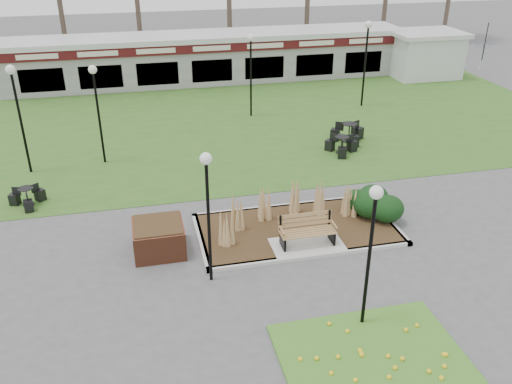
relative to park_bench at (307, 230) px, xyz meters
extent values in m
plane|color=#515154|center=(0.00, -0.25, -0.59)|extent=(100.00, 100.00, 0.00)
cube|color=#2E631F|center=(0.00, 11.75, -0.58)|extent=(34.00, 16.00, 0.02)
cube|color=#3F6C1F|center=(0.00, -4.85, -0.55)|extent=(4.20, 3.00, 0.08)
cube|color=#322414|center=(0.00, 0.95, -0.53)|extent=(6.22, 3.22, 0.12)
cube|color=#B7B7B2|center=(0.00, -0.66, -0.53)|extent=(6.40, 0.18, 0.12)
cube|color=#B7B7B2|center=(0.00, 2.56, -0.53)|extent=(6.40, 0.18, 0.12)
cube|color=#B7B7B2|center=(-3.11, 0.95, -0.53)|extent=(0.18, 3.40, 0.12)
cube|color=#B7B7B2|center=(3.11, 0.95, -0.53)|extent=(0.18, 3.40, 0.12)
cube|color=#B7B7B2|center=(0.00, -0.10, -0.52)|extent=(2.20, 1.20, 0.13)
cone|color=#A57F52|center=(-1.90, 1.35, 0.11)|extent=(0.36, 0.36, 1.15)
cone|color=#A57F52|center=(-0.90, 1.75, 0.11)|extent=(0.36, 0.36, 1.15)
cone|color=#A57F52|center=(0.20, 1.95, 0.11)|extent=(0.36, 0.36, 1.15)
cone|color=#A57F52|center=(1.10, 1.75, 0.11)|extent=(0.36, 0.36, 1.15)
cone|color=#A57F52|center=(1.90, 1.35, 0.11)|extent=(0.36, 0.36, 1.15)
cone|color=#A57F52|center=(-2.40, 0.55, 0.11)|extent=(0.36, 0.36, 1.15)
ellipsoid|color=black|center=(2.60, 1.15, 0.00)|extent=(1.21, 1.10, 0.99)
ellipsoid|color=black|center=(3.00, 0.75, -0.04)|extent=(1.10, 1.00, 0.90)
ellipsoid|color=black|center=(2.90, 1.65, -0.06)|extent=(1.06, 0.96, 0.86)
ellipsoid|color=black|center=(2.30, 1.65, -0.11)|extent=(0.92, 0.84, 0.76)
cube|color=olive|center=(0.00, -0.10, -0.03)|extent=(1.70, 0.57, 0.04)
cube|color=olive|center=(0.00, 0.21, 0.25)|extent=(1.70, 0.13, 0.44)
cube|color=black|center=(-0.78, -0.10, -0.25)|extent=(0.06, 0.55, 0.42)
cube|color=black|center=(0.78, -0.10, -0.25)|extent=(0.06, 0.55, 0.42)
cube|color=black|center=(-0.78, 0.20, 0.22)|extent=(0.06, 0.06, 0.50)
cube|color=black|center=(0.78, 0.20, 0.22)|extent=(0.06, 0.06, 0.50)
cube|color=olive|center=(-0.82, -0.12, 0.15)|extent=(0.05, 0.50, 0.04)
cube|color=olive|center=(0.82, -0.12, 0.15)|extent=(0.05, 0.50, 0.04)
cube|color=brown|center=(-4.40, 0.75, -0.14)|extent=(1.50, 1.50, 0.90)
cube|color=#322414|center=(-4.40, 0.75, 0.33)|extent=(1.40, 1.40, 0.06)
cube|color=gray|center=(0.00, 19.75, 0.71)|extent=(24.00, 3.00, 2.60)
cube|color=#470F12|center=(0.00, 18.20, 1.76)|extent=(24.00, 0.18, 0.55)
cube|color=silver|center=(0.00, 19.75, 2.16)|extent=(24.60, 3.40, 0.30)
cube|color=silver|center=(0.00, 18.09, 1.76)|extent=(22.00, 0.02, 0.28)
cube|color=black|center=(0.00, 18.30, 0.41)|extent=(22.00, 0.10, 1.30)
cube|color=silver|center=(13.50, 17.75, 0.71)|extent=(4.00, 3.00, 2.60)
cube|color=silver|center=(13.50, 17.75, 2.11)|extent=(4.40, 3.40, 0.25)
cylinder|color=#47382B|center=(-9.00, 27.75, 2.00)|extent=(0.36, 0.36, 5.17)
cylinder|color=#47382B|center=(-3.00, 27.75, 2.00)|extent=(0.36, 0.36, 5.17)
cylinder|color=#47382B|center=(3.00, 27.75, 2.00)|extent=(0.36, 0.36, 5.17)
cylinder|color=#47382B|center=(9.00, 27.75, 2.00)|extent=(0.36, 0.36, 5.17)
cylinder|color=#47382B|center=(15.00, 27.75, 2.00)|extent=(0.36, 0.36, 5.17)
cylinder|color=#47382B|center=(21.00, 27.75, 2.00)|extent=(0.36, 0.36, 5.17)
cylinder|color=black|center=(-3.11, -1.05, 1.17)|extent=(0.09, 0.09, 3.52)
sphere|color=white|center=(-3.11, -1.05, 3.08)|extent=(0.32, 0.32, 0.32)
cylinder|color=black|center=(0.24, -3.75, 1.17)|extent=(0.09, 0.09, 3.52)
sphere|color=white|center=(0.24, -3.75, 3.07)|extent=(0.32, 0.32, 0.32)
cylinder|color=black|center=(-8.98, 7.73, 1.39)|extent=(0.10, 0.10, 3.95)
sphere|color=white|center=(-8.98, 7.73, 3.52)|extent=(0.36, 0.36, 0.36)
cylinder|color=black|center=(1.07, 12.51, 1.30)|extent=(0.09, 0.09, 3.78)
sphere|color=white|center=(1.07, 12.51, 3.35)|extent=(0.34, 0.34, 0.34)
cylinder|color=black|center=(7.26, 12.81, 1.47)|extent=(0.10, 0.10, 4.11)
sphere|color=white|center=(7.26, 12.81, 3.68)|extent=(0.37, 0.37, 0.37)
cylinder|color=black|center=(-6.13, 8.06, 1.27)|extent=(0.09, 0.09, 3.72)
sphere|color=white|center=(-6.13, 8.06, 3.28)|extent=(0.33, 0.33, 0.33)
cylinder|color=black|center=(-8.68, 4.75, -0.56)|extent=(0.39, 0.39, 0.03)
cylinder|color=black|center=(-8.68, 4.75, -0.24)|extent=(0.04, 0.04, 0.64)
cylinder|color=black|center=(-8.68, 4.75, 0.08)|extent=(0.53, 0.53, 0.02)
cube|color=black|center=(-8.31, 5.07, -0.37)|extent=(0.42, 0.42, 0.41)
cube|color=black|center=(-9.14, 4.91, -0.37)|extent=(0.38, 0.38, 0.41)
cube|color=black|center=(-8.59, 4.27, -0.37)|extent=(0.35, 0.35, 0.41)
cylinder|color=black|center=(4.57, 7.96, -0.55)|extent=(0.50, 0.50, 0.03)
cylinder|color=black|center=(4.57, 7.96, -0.15)|extent=(0.06, 0.06, 0.82)
cylinder|color=black|center=(4.57, 7.96, 0.27)|extent=(0.68, 0.68, 0.03)
cube|color=black|center=(5.12, 8.24, -0.31)|extent=(0.52, 0.52, 0.52)
cube|color=black|center=(4.04, 8.29, -0.31)|extent=(0.53, 0.53, 0.52)
cube|color=black|center=(4.54, 7.33, -0.31)|extent=(0.40, 0.40, 0.52)
cylinder|color=black|center=(3.75, 6.77, -0.55)|extent=(0.44, 0.44, 0.03)
cylinder|color=black|center=(3.75, 6.77, -0.20)|extent=(0.05, 0.05, 0.72)
cylinder|color=black|center=(3.75, 6.77, 0.17)|extent=(0.60, 0.60, 0.03)
cube|color=black|center=(4.29, 6.88, -0.34)|extent=(0.41, 0.41, 0.46)
cube|color=black|center=(3.38, 7.17, -0.34)|extent=(0.48, 0.48, 0.46)
cube|color=black|center=(3.58, 6.24, -0.34)|extent=(0.43, 0.43, 0.46)
cylinder|color=black|center=(16.00, 15.38, 0.51)|extent=(0.06, 0.06, 2.20)
imported|color=#3466B9|center=(16.00, 15.38, 1.01)|extent=(2.60, 2.62, 1.84)
camera|label=1|loc=(-4.71, -13.42, 8.37)|focal=38.00mm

